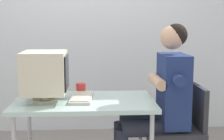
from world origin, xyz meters
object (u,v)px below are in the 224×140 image
crt_monitor (45,73)px  person_seated (161,97)px  desk_mug (81,88)px  desk (84,107)px  office_chair (181,125)px  keyboard (82,97)px

crt_monitor → person_seated: size_ratio=0.30×
desk_mug → person_seated: bearing=-16.2°
desk → desk_mug: bearing=98.8°
desk → crt_monitor: bearing=-175.8°
desk → office_chair: bearing=3.0°
desk → person_seated: person_seated is taller
keyboard → person_seated: bearing=1.3°
office_chair → desk_mug: 0.95m
desk → person_seated: size_ratio=0.86×
desk → desk_mug: size_ratio=11.95×
desk → person_seated: 0.66m
person_seated → office_chair: bearing=-0.0°
keyboard → crt_monitor: bearing=-169.9°
crt_monitor → office_chair: size_ratio=0.50×
crt_monitor → desk_mug: 0.43m
keyboard → person_seated: 0.68m
office_chair → person_seated: person_seated is taller
desk → desk_mug: 0.27m
office_chair → person_seated: (-0.19, 0.00, 0.25)m
office_chair → person_seated: size_ratio=0.61×
office_chair → desk_mug: office_chair is taller
office_chair → desk: bearing=-177.0°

